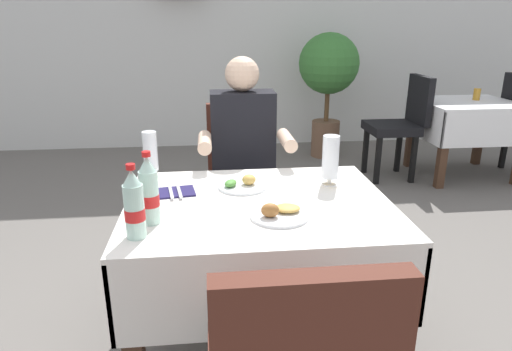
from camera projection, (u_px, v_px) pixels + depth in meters
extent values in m
cube|color=silver|center=(212.00, 16.00, 5.12)|extent=(11.00, 0.12, 3.00)
cube|color=white|center=(259.00, 204.00, 1.88)|extent=(1.10, 0.87, 0.02)
cube|color=white|center=(272.00, 297.00, 1.54)|extent=(1.10, 0.02, 0.32)
cube|color=white|center=(249.00, 203.00, 2.34)|extent=(1.10, 0.02, 0.32)
cube|color=white|center=(130.00, 246.00, 1.88)|extent=(0.02, 0.87, 0.32)
cube|color=white|center=(380.00, 234.00, 1.99)|extent=(0.02, 0.87, 0.32)
cube|color=#472D1E|center=(133.00, 344.00, 1.60)|extent=(0.07, 0.07, 0.71)
cube|color=#472D1E|center=(398.00, 325.00, 1.70)|extent=(0.07, 0.07, 0.71)
cube|color=#472D1E|center=(155.00, 245.00, 2.30)|extent=(0.07, 0.07, 0.71)
cube|color=#472D1E|center=(342.00, 236.00, 2.40)|extent=(0.07, 0.07, 0.71)
cube|color=#4C2319|center=(245.00, 192.00, 2.64)|extent=(0.44, 0.44, 0.08)
cube|color=#4C2319|center=(241.00, 138.00, 2.80)|extent=(0.42, 0.06, 0.44)
cube|color=black|center=(218.00, 247.00, 2.55)|extent=(0.04, 0.04, 0.45)
cube|color=black|center=(277.00, 244.00, 2.59)|extent=(0.04, 0.04, 0.45)
cube|color=black|center=(216.00, 222.00, 2.87)|extent=(0.04, 0.04, 0.45)
cube|color=black|center=(269.00, 220.00, 2.91)|extent=(0.04, 0.04, 0.45)
cylinder|color=#282D42|center=(233.00, 249.00, 2.53)|extent=(0.10, 0.10, 0.45)
cylinder|color=#282D42|center=(261.00, 248.00, 2.55)|extent=(0.10, 0.10, 0.45)
cube|color=#282D42|center=(244.00, 191.00, 2.60)|extent=(0.34, 0.36, 0.12)
cube|color=black|center=(243.00, 135.00, 2.57)|extent=(0.36, 0.20, 0.50)
sphere|color=beige|center=(242.00, 74.00, 2.46)|extent=(0.19, 0.19, 0.19)
cylinder|color=beige|center=(205.00, 142.00, 2.33)|extent=(0.07, 0.26, 0.07)
cylinder|color=beige|center=(287.00, 140.00, 2.37)|extent=(0.07, 0.26, 0.07)
cylinder|color=white|center=(280.00, 215.00, 1.73)|extent=(0.23, 0.23, 0.01)
ellipsoid|color=#99602D|center=(270.00, 210.00, 1.69)|extent=(0.07, 0.06, 0.05)
ellipsoid|color=gold|center=(287.00, 208.00, 1.75)|extent=(0.11, 0.09, 0.03)
cylinder|color=white|center=(243.00, 186.00, 2.03)|extent=(0.22, 0.22, 0.01)
ellipsoid|color=gold|center=(249.00, 180.00, 2.03)|extent=(0.08, 0.08, 0.05)
ellipsoid|color=#4C8E38|center=(231.00, 183.00, 2.01)|extent=(0.08, 0.09, 0.03)
cylinder|color=white|center=(329.00, 184.00, 2.07)|extent=(0.07, 0.07, 0.01)
cylinder|color=white|center=(329.00, 180.00, 2.06)|extent=(0.02, 0.02, 0.03)
cylinder|color=white|center=(331.00, 157.00, 2.03)|extent=(0.08, 0.08, 0.19)
cylinder|color=#C68928|center=(330.00, 161.00, 2.03)|extent=(0.07, 0.07, 0.16)
cylinder|color=white|center=(152.00, 176.00, 2.17)|extent=(0.07, 0.07, 0.01)
cylinder|color=white|center=(152.00, 173.00, 2.17)|extent=(0.02, 0.02, 0.03)
cylinder|color=white|center=(150.00, 151.00, 2.13)|extent=(0.07, 0.07, 0.19)
cylinder|color=gold|center=(151.00, 163.00, 2.15)|extent=(0.06, 0.06, 0.07)
cylinder|color=silver|center=(150.00, 197.00, 1.65)|extent=(0.07, 0.07, 0.20)
cylinder|color=red|center=(150.00, 200.00, 1.65)|extent=(0.07, 0.07, 0.04)
cone|color=silver|center=(147.00, 164.00, 1.60)|extent=(0.06, 0.06, 0.05)
cylinder|color=red|center=(146.00, 154.00, 1.59)|extent=(0.03, 0.03, 0.02)
cylinder|color=silver|center=(135.00, 211.00, 1.54)|extent=(0.07, 0.07, 0.19)
cylinder|color=red|center=(135.00, 214.00, 1.54)|extent=(0.07, 0.07, 0.04)
cone|color=silver|center=(131.00, 177.00, 1.50)|extent=(0.06, 0.06, 0.05)
cylinder|color=red|center=(130.00, 167.00, 1.48)|extent=(0.03, 0.03, 0.02)
cube|color=#231E4C|center=(175.00, 192.00, 1.97)|extent=(0.19, 0.15, 0.01)
cube|color=silver|center=(171.00, 191.00, 1.96)|extent=(0.04, 0.19, 0.01)
cube|color=silver|center=(179.00, 190.00, 1.97)|extent=(0.04, 0.19, 0.01)
cube|color=white|center=(469.00, 103.00, 4.24)|extent=(0.87, 0.78, 0.02)
cube|color=white|center=(490.00, 129.00, 3.93)|extent=(0.87, 0.02, 0.32)
cube|color=white|center=(446.00, 113.00, 4.65)|extent=(0.87, 0.02, 0.32)
cube|color=white|center=(423.00, 121.00, 4.25)|extent=(0.02, 0.78, 0.32)
cube|color=white|center=(508.00, 119.00, 4.33)|extent=(0.02, 0.78, 0.32)
cube|color=#472D1E|center=(443.00, 150.00, 4.01)|extent=(0.07, 0.07, 0.71)
cube|color=#472D1E|center=(411.00, 133.00, 4.63)|extent=(0.07, 0.07, 0.71)
cube|color=#472D1E|center=(480.00, 131.00, 4.70)|extent=(0.07, 0.07, 0.71)
cube|color=black|center=(391.00, 128.00, 4.24)|extent=(0.44, 0.44, 0.08)
cube|color=black|center=(420.00, 100.00, 4.18)|extent=(0.06, 0.42, 0.44)
cube|color=black|center=(365.00, 151.00, 4.46)|extent=(0.04, 0.04, 0.45)
cube|color=black|center=(378.00, 161.00, 4.14)|extent=(0.04, 0.04, 0.45)
cube|color=black|center=(398.00, 150.00, 4.50)|extent=(0.04, 0.04, 0.45)
cube|color=black|center=(413.00, 160.00, 4.18)|extent=(0.04, 0.04, 0.45)
cube|color=black|center=(505.00, 147.00, 4.61)|extent=(0.04, 0.04, 0.45)
cylinder|color=#C68928|center=(477.00, 94.00, 4.30)|extent=(0.06, 0.06, 0.11)
cylinder|color=brown|center=(325.00, 138.00, 5.04)|extent=(0.31, 0.31, 0.40)
cylinder|color=brown|center=(327.00, 105.00, 4.92)|extent=(0.05, 0.05, 0.36)
sphere|color=#387533|center=(329.00, 63.00, 4.78)|extent=(0.64, 0.64, 0.64)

